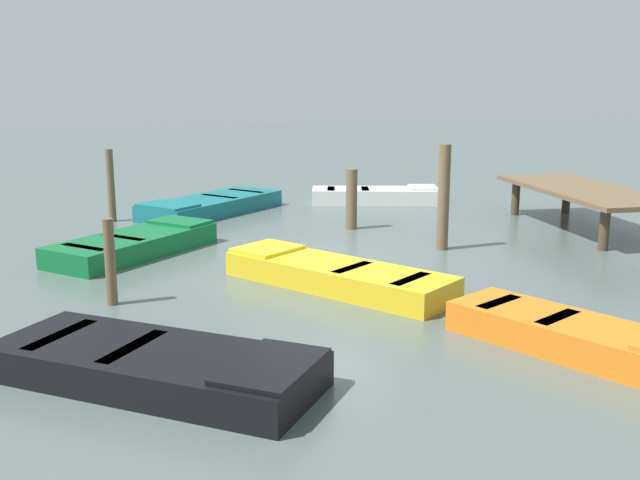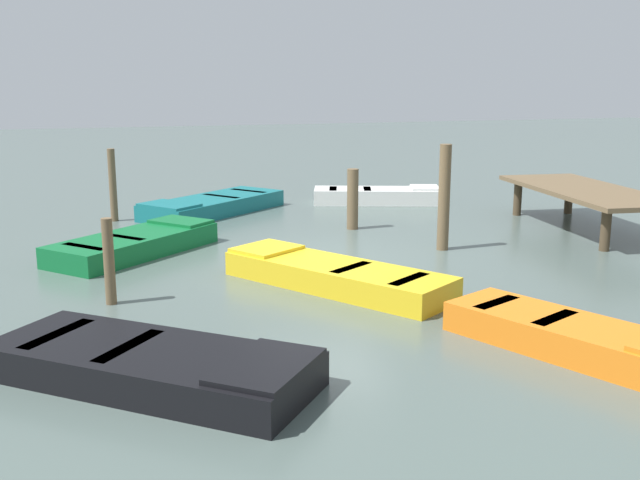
{
  "view_description": "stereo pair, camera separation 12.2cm",
  "coord_description": "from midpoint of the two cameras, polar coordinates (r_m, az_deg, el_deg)",
  "views": [
    {
      "loc": [
        13.23,
        -4.15,
        3.41
      ],
      "look_at": [
        0.0,
        0.0,
        0.35
      ],
      "focal_mm": 41.64,
      "sensor_mm": 36.0,
      "label": 1
    },
    {
      "loc": [
        13.27,
        -4.04,
        3.41
      ],
      "look_at": [
        0.0,
        0.0,
        0.35
      ],
      "focal_mm": 41.64,
      "sensor_mm": 36.0,
      "label": 2
    }
  ],
  "objects": [
    {
      "name": "dock_segment",
      "position": [
        17.8,
        19.98,
        3.41
      ],
      "size": [
        5.16,
        2.52,
        0.95
      ],
      "rotation": [
        0.0,
        0.0,
        -0.11
      ],
      "color": "brown",
      "rests_on": "ground_plane"
    },
    {
      "name": "rowboat_white",
      "position": [
        20.51,
        4.61,
        3.45
      ],
      "size": [
        2.1,
        3.58,
        0.46
      ],
      "rotation": [
        0.0,
        0.0,
        1.25
      ],
      "color": "silver",
      "rests_on": "ground_plane"
    },
    {
      "name": "ground_plane",
      "position": [
        14.28,
        0.24,
        -1.37
      ],
      "size": [
        80.0,
        80.0,
        0.0
      ],
      "primitive_type": "plane",
      "color": "#4C5B56"
    },
    {
      "name": "rowboat_teal",
      "position": [
        19.09,
        -8.07,
        2.69
      ],
      "size": [
        3.67,
        4.03,
        0.46
      ],
      "rotation": [
        0.0,
        0.0,
        5.39
      ],
      "color": "#14666B",
      "rests_on": "ground_plane"
    },
    {
      "name": "mooring_piling_mid_left",
      "position": [
        18.44,
        -15.46,
        4.08
      ],
      "size": [
        0.17,
        0.17,
        1.74
      ],
      "primitive_type": "cylinder",
      "color": "brown",
      "rests_on": "ground_plane"
    },
    {
      "name": "mooring_piling_far_left",
      "position": [
        14.96,
        9.75,
        3.23
      ],
      "size": [
        0.23,
        0.23,
        2.12
      ],
      "primitive_type": "cylinder",
      "color": "brown",
      "rests_on": "ground_plane"
    },
    {
      "name": "rowboat_black",
      "position": [
        8.73,
        -12.33,
        -9.33
      ],
      "size": [
        3.56,
        3.86,
        0.46
      ],
      "rotation": [
        0.0,
        0.0,
        0.88
      ],
      "color": "black",
      "rests_on": "ground_plane"
    },
    {
      "name": "rowboat_orange",
      "position": [
        9.95,
        19.24,
        -7.01
      ],
      "size": [
        3.39,
        2.34,
        0.46
      ],
      "rotation": [
        0.0,
        0.0,
        0.43
      ],
      "color": "orange",
      "rests_on": "ground_plane"
    },
    {
      "name": "mooring_piling_far_right",
      "position": [
        16.88,
        2.73,
        3.15
      ],
      "size": [
        0.26,
        0.26,
        1.38
      ],
      "primitive_type": "cylinder",
      "color": "brown",
      "rests_on": "ground_plane"
    },
    {
      "name": "mooring_piling_mid_right",
      "position": [
        11.68,
        -15.63,
        -1.61
      ],
      "size": [
        0.16,
        0.16,
        1.34
      ],
      "primitive_type": "cylinder",
      "color": "brown",
      "rests_on": "ground_plane"
    },
    {
      "name": "rowboat_green",
      "position": [
        14.97,
        -13.79,
        -0.24
      ],
      "size": [
        3.34,
        3.5,
        0.46
      ],
      "rotation": [
        0.0,
        0.0,
        2.3
      ],
      "color": "#0F602D",
      "rests_on": "ground_plane"
    },
    {
      "name": "rowboat_yellow",
      "position": [
        12.25,
        1.41,
        -2.67
      ],
      "size": [
        4.02,
        3.22,
        0.46
      ],
      "rotation": [
        0.0,
        0.0,
        3.73
      ],
      "color": "gold",
      "rests_on": "ground_plane"
    }
  ]
}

